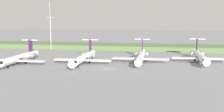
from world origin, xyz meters
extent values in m
plane|color=gray|center=(0.00, 30.00, 0.00)|extent=(500.00, 500.00, 0.00)
cube|color=#597542|center=(0.00, 61.77, 1.23)|extent=(320.00, 20.00, 2.45)
cylinder|color=white|center=(-36.15, 3.02, 2.45)|extent=(2.70, 24.00, 2.70)
cone|color=white|center=(-36.15, 17.02, 2.45)|extent=(2.30, 4.00, 2.29)
cube|color=black|center=(-36.15, -8.58, 2.92)|extent=(2.03, 1.80, 0.90)
cylinder|color=#591E66|center=(-36.15, 3.02, 2.30)|extent=(2.76, 3.60, 2.76)
cube|color=white|center=(-42.06, 2.02, 1.84)|extent=(11.00, 3.20, 0.36)
cube|color=white|center=(-30.25, 2.02, 1.84)|extent=(11.00, 3.20, 0.36)
cube|color=#591E66|center=(-36.15, 14.02, 6.40)|extent=(0.36, 3.20, 5.20)
cube|color=white|center=(-36.15, 14.32, 8.80)|extent=(6.80, 1.80, 0.24)
cylinder|color=gray|center=(-38.40, 12.22, 2.65)|extent=(1.50, 3.40, 1.50)
cylinder|color=gray|center=(-33.90, 12.22, 2.65)|extent=(1.50, 3.40, 1.50)
cylinder|color=gray|center=(-36.15, -4.42, 1.00)|extent=(0.20, 0.20, 0.65)
cylinder|color=black|center=(-36.15, -4.42, 0.45)|extent=(0.30, 0.90, 0.90)
cylinder|color=black|center=(-38.05, 5.42, 0.45)|extent=(0.35, 0.90, 0.90)
cylinder|color=black|center=(-34.25, 5.42, 0.45)|extent=(0.35, 0.90, 0.90)
cylinder|color=white|center=(-11.00, 8.64, 2.45)|extent=(2.70, 24.00, 2.70)
cone|color=white|center=(-11.00, -4.86, 2.45)|extent=(2.70, 3.00, 2.70)
cone|color=white|center=(-11.00, 22.64, 2.45)|extent=(2.30, 4.00, 2.29)
cube|color=black|center=(-11.00, -2.96, 2.92)|extent=(2.02, 1.80, 0.90)
cylinder|color=#591E66|center=(-11.00, 8.64, 2.30)|extent=(2.76, 3.60, 2.76)
cube|color=white|center=(-16.91, 7.64, 1.84)|extent=(11.00, 3.20, 0.36)
cube|color=white|center=(-5.10, 7.64, 1.84)|extent=(11.00, 3.20, 0.36)
cube|color=#591E66|center=(-11.00, 19.64, 6.40)|extent=(0.36, 3.20, 5.20)
cube|color=white|center=(-11.00, 19.94, 8.80)|extent=(6.80, 1.80, 0.24)
cylinder|color=gray|center=(-13.25, 17.84, 2.65)|extent=(1.50, 3.40, 1.50)
cylinder|color=gray|center=(-8.75, 17.84, 2.65)|extent=(1.50, 3.40, 1.50)
cylinder|color=gray|center=(-11.00, 1.20, 1.00)|extent=(0.20, 0.20, 0.65)
cylinder|color=black|center=(-11.00, 1.20, 0.45)|extent=(0.30, 0.90, 0.90)
cylinder|color=black|center=(-12.90, 11.04, 0.45)|extent=(0.35, 0.90, 0.90)
cylinder|color=black|center=(-9.10, 11.04, 0.45)|extent=(0.35, 0.90, 0.90)
cylinder|color=white|center=(11.38, 15.53, 2.45)|extent=(2.70, 24.00, 2.70)
cone|color=white|center=(11.38, 2.03, 2.45)|extent=(2.70, 3.00, 2.70)
cone|color=white|center=(11.38, 29.53, 2.45)|extent=(2.30, 4.00, 2.29)
cube|color=black|center=(11.38, 3.93, 2.92)|extent=(2.02, 1.80, 0.90)
cylinder|color=#591E66|center=(11.38, 15.53, 2.30)|extent=(2.76, 3.60, 2.76)
cube|color=white|center=(5.48, 14.53, 1.84)|extent=(11.00, 3.20, 0.36)
cube|color=white|center=(17.29, 14.53, 1.84)|extent=(11.00, 3.20, 0.36)
cube|color=#591E66|center=(11.38, 26.53, 6.40)|extent=(0.36, 3.20, 5.20)
cube|color=white|center=(11.38, 26.83, 8.80)|extent=(6.80, 1.80, 0.24)
cylinder|color=gray|center=(9.13, 24.73, 2.65)|extent=(1.50, 3.40, 1.50)
cylinder|color=gray|center=(13.63, 24.73, 2.65)|extent=(1.50, 3.40, 1.50)
cylinder|color=gray|center=(11.38, 8.09, 1.00)|extent=(0.20, 0.20, 0.65)
cylinder|color=black|center=(11.38, 8.09, 0.45)|extent=(0.30, 0.90, 0.90)
cylinder|color=black|center=(9.48, 17.93, 0.45)|extent=(0.35, 0.90, 0.90)
cylinder|color=black|center=(13.28, 17.93, 0.45)|extent=(0.35, 0.90, 0.90)
cylinder|color=white|center=(35.63, 20.51, 2.45)|extent=(2.70, 24.00, 2.70)
cone|color=white|center=(35.63, 7.01, 2.45)|extent=(2.70, 3.00, 2.70)
cone|color=white|center=(35.63, 34.51, 2.45)|extent=(2.30, 4.00, 2.29)
cube|color=black|center=(35.63, 8.91, 2.92)|extent=(2.03, 1.80, 0.90)
cylinder|color=#591E66|center=(35.63, 20.51, 2.30)|extent=(2.76, 3.60, 2.76)
cube|color=white|center=(29.72, 19.51, 1.84)|extent=(11.00, 3.20, 0.36)
cube|color=white|center=(41.53, 19.51, 1.84)|extent=(11.00, 3.20, 0.36)
cube|color=#591E66|center=(35.63, 31.51, 6.40)|extent=(0.36, 3.20, 5.20)
cube|color=white|center=(35.63, 31.81, 8.80)|extent=(6.80, 1.80, 0.24)
cylinder|color=gray|center=(33.38, 29.71, 2.65)|extent=(1.50, 3.40, 1.50)
cylinder|color=gray|center=(37.88, 29.71, 2.65)|extent=(1.50, 3.40, 1.50)
cylinder|color=gray|center=(35.63, 13.07, 1.00)|extent=(0.20, 0.20, 0.65)
cylinder|color=black|center=(35.63, 13.07, 0.45)|extent=(0.30, 0.90, 0.90)
cylinder|color=black|center=(33.73, 22.91, 0.45)|extent=(0.35, 0.90, 0.90)
cylinder|color=black|center=(37.53, 22.91, 0.45)|extent=(0.35, 0.90, 0.90)
cylinder|color=#B2B2B7|center=(-42.32, 51.57, 8.93)|extent=(0.50, 0.50, 17.86)
cylinder|color=#B2B2B7|center=(-42.32, 51.57, 22.67)|extent=(0.28, 0.28, 9.62)
cube|color=#B2B2B7|center=(-42.32, 51.57, 18.26)|extent=(4.40, 0.20, 0.20)
sphere|color=red|center=(-42.32, 51.57, 27.73)|extent=(0.50, 0.50, 0.50)
camera|label=1|loc=(17.98, -93.62, 18.99)|focal=43.02mm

